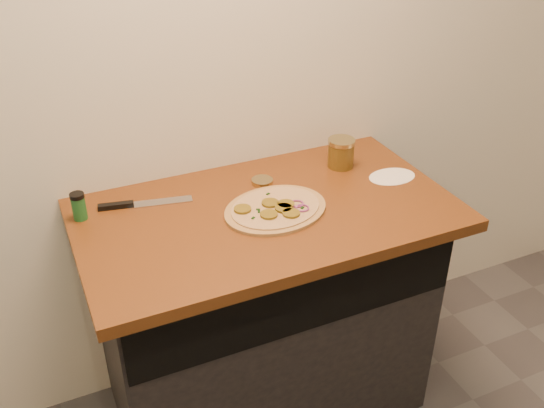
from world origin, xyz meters
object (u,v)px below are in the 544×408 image
pizza (276,209)px  salsa_jar (341,153)px  chefs_knife (137,204)px  spice_shaker (79,206)px

pizza → salsa_jar: 0.39m
chefs_knife → salsa_jar: (0.73, -0.03, 0.05)m
chefs_knife → spice_shaker: (-0.18, -0.01, 0.04)m
pizza → chefs_knife: bearing=151.4°
salsa_jar → spice_shaker: size_ratio=1.18×
pizza → spice_shaker: size_ratio=4.43×
pizza → spice_shaker: bearing=160.0°
spice_shaker → chefs_knife: bearing=2.1°
pizza → spice_shaker: (-0.57, 0.21, 0.04)m
spice_shaker → salsa_jar: bearing=-1.4°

